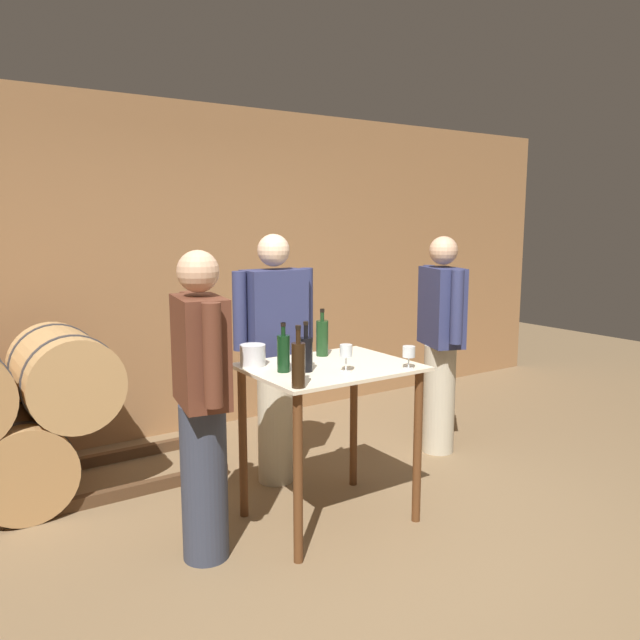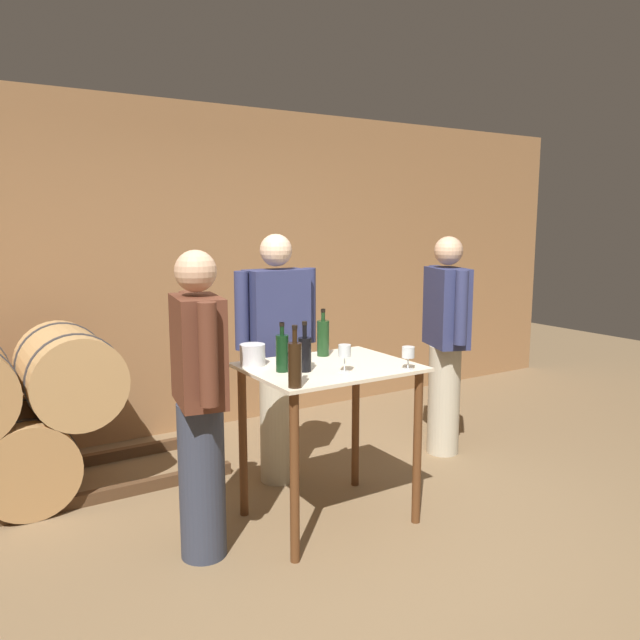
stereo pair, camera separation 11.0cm
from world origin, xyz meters
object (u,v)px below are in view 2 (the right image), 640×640
(person_visitor_bearded, at_px, (446,341))
(wine_glass_near_center, at_px, (408,353))
(wine_bottle_right, at_px, (323,337))
(wine_bottle_left, at_px, (282,352))
(wine_bottle_far_left, at_px, (295,363))
(person_host, at_px, (277,353))
(wine_bottle_center, at_px, (305,353))
(wine_glass_near_left, at_px, (345,352))
(person_visitor_with_scarf, at_px, (200,400))
(ice_bucket, at_px, (253,355))

(person_visitor_bearded, bearing_deg, wine_glass_near_center, -142.65)
(wine_bottle_right, bearing_deg, wine_bottle_left, -150.83)
(wine_bottle_far_left, xyz_separation_m, wine_bottle_left, (0.10, 0.32, -0.01))
(wine_glass_near_center, bearing_deg, person_host, 107.52)
(person_host, bearing_deg, wine_bottle_far_left, -113.08)
(wine_bottle_center, height_order, wine_bottle_right, wine_bottle_right)
(wine_glass_near_left, bearing_deg, wine_bottle_left, 145.54)
(wine_bottle_right, distance_m, wine_glass_near_left, 0.44)
(wine_bottle_left, bearing_deg, wine_glass_near_left, -34.46)
(wine_bottle_far_left, xyz_separation_m, person_visitor_with_scarf, (-0.38, 0.32, -0.21))
(wine_bottle_far_left, bearing_deg, wine_glass_near_center, -0.22)
(wine_bottle_left, relative_size, person_host, 0.16)
(ice_bucket, bearing_deg, wine_bottle_right, 0.31)
(wine_glass_near_center, height_order, person_host, person_host)
(person_host, bearing_deg, person_visitor_bearded, -8.90)
(wine_bottle_center, xyz_separation_m, person_host, (0.20, 0.71, -0.15))
(ice_bucket, distance_m, person_host, 0.58)
(person_visitor_with_scarf, relative_size, person_visitor_bearded, 0.98)
(wine_bottle_far_left, distance_m, person_visitor_bearded, 1.90)
(wine_glass_near_center, bearing_deg, person_visitor_with_scarf, 163.86)
(wine_glass_near_left, distance_m, person_visitor_with_scarf, 0.81)
(wine_bottle_center, bearing_deg, wine_bottle_right, 43.79)
(ice_bucket, bearing_deg, person_visitor_with_scarf, -150.66)
(wine_glass_near_left, xyz_separation_m, person_host, (0.03, 0.84, -0.16))
(person_host, height_order, person_visitor_with_scarf, person_host)
(wine_bottle_right, xyz_separation_m, person_visitor_bearded, (1.22, 0.21, -0.18))
(person_visitor_bearded, bearing_deg, ice_bucket, -172.71)
(wine_bottle_left, xyz_separation_m, wine_bottle_right, (0.41, 0.23, 0.01))
(wine_bottle_left, distance_m, wine_glass_near_center, 0.70)
(wine_glass_near_left, bearing_deg, wine_bottle_far_left, -161.31)
(wine_bottle_center, xyz_separation_m, wine_bottle_right, (0.30, 0.29, 0.01))
(wine_bottle_right, xyz_separation_m, wine_glass_near_left, (-0.13, -0.42, -0.00))
(wine_bottle_left, relative_size, person_visitor_with_scarf, 0.17)
(wine_bottle_far_left, height_order, person_visitor_with_scarf, person_visitor_with_scarf)
(wine_bottle_left, distance_m, ice_bucket, 0.24)
(person_host, bearing_deg, person_visitor_with_scarf, -140.50)
(wine_bottle_far_left, relative_size, wine_bottle_center, 1.13)
(wine_glass_near_left, xyz_separation_m, wine_glass_near_center, (0.34, -0.13, -0.02))
(wine_bottle_far_left, bearing_deg, ice_bucket, 86.59)
(person_visitor_with_scarf, distance_m, person_visitor_bearded, 2.16)
(wine_glass_near_center, distance_m, ice_bucket, 0.88)
(wine_bottle_far_left, distance_m, person_host, 1.07)
(wine_bottle_far_left, xyz_separation_m, wine_bottle_right, (0.51, 0.55, -0.01))
(wine_bottle_left, xyz_separation_m, wine_bottle_center, (0.11, -0.06, -0.01))
(wine_bottle_far_left, height_order, wine_glass_near_left, wine_bottle_far_left)
(wine_bottle_far_left, height_order, wine_bottle_center, wine_bottle_far_left)
(wine_glass_near_left, bearing_deg, person_visitor_with_scarf, 166.37)
(wine_bottle_far_left, relative_size, person_visitor_bearded, 0.19)
(wine_bottle_left, xyz_separation_m, person_visitor_with_scarf, (-0.48, -0.01, -0.19))
(wine_bottle_left, distance_m, wine_bottle_center, 0.12)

